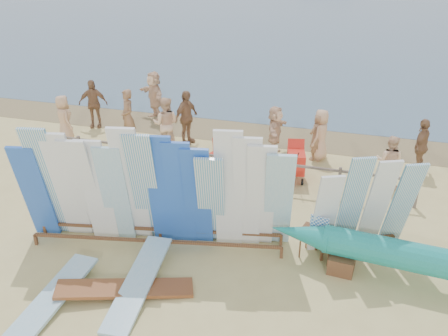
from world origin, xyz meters
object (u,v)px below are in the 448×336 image
(outrigger_canoe, at_px, (443,265))
(beachgoer_0, at_px, (64,119))
(beach_chair_right, at_px, (222,156))
(beachgoer_5, at_px, (275,131))
(main_surfboard_rack, at_px, (155,194))
(stroller, at_px, (296,165))
(flat_board_c, at_px, (126,294))
(side_surfboard_rack, at_px, (365,208))
(beachgoer_4, at_px, (186,118))
(beachgoer_1, at_px, (128,117))
(vendor_table, at_px, (318,244))
(flat_board_b, at_px, (50,307))
(beachgoer_11, at_px, (154,95))
(beachgoer_10, at_px, (421,146))
(beachgoer_7, at_px, (316,137))
(beachgoer_8, at_px, (389,161))
(beachgoer_6, at_px, (320,135))
(flat_board_a, at_px, (140,289))
(beach_chair_left, at_px, (219,156))
(beachgoer_2, at_px, (166,124))
(beachgoer_extra_1, at_px, (93,104))

(outrigger_canoe, relative_size, beachgoer_0, 4.28)
(beach_chair_right, xyz_separation_m, beachgoer_5, (1.47, 1.11, 0.60))
(main_surfboard_rack, distance_m, stroller, 5.01)
(flat_board_c, height_order, beach_chair_right, beach_chair_right)
(main_surfboard_rack, height_order, side_surfboard_rack, main_surfboard_rack)
(beachgoer_4, xyz_separation_m, beachgoer_1, (-1.94, -0.51, 0.01))
(side_surfboard_rack, xyz_separation_m, vendor_table, (-0.90, -0.46, -0.79))
(flat_board_b, distance_m, beachgoer_11, 10.82)
(outrigger_canoe, height_order, stroller, stroller)
(beachgoer_10, distance_m, beachgoer_7, 3.12)
(beachgoer_5, distance_m, beachgoer_1, 5.05)
(beachgoer_8, xyz_separation_m, beachgoer_6, (-2.07, 1.37, 0.05))
(flat_board_b, bearing_deg, beachgoer_1, 107.22)
(beachgoer_4, distance_m, beachgoer_7, 4.42)
(flat_board_a, xyz_separation_m, beach_chair_left, (-0.20, 6.24, 0.25))
(beachgoer_2, bearing_deg, beachgoer_5, 178.99)
(beachgoer_10, bearing_deg, beachgoer_0, -66.01)
(stroller, relative_size, beachgoer_4, 0.62)
(main_surfboard_rack, relative_size, outrigger_canoe, 0.87)
(outrigger_canoe, height_order, beachgoer_8, beachgoer_8)
(beachgoer_0, bearing_deg, outrigger_canoe, -164.02)
(stroller, distance_m, beachgoer_1, 6.12)
(flat_board_b, xyz_separation_m, beachgoer_5, (2.77, 8.40, 0.82))
(flat_board_a, xyz_separation_m, beachgoer_1, (-3.69, 6.99, 0.95))
(beach_chair_right, bearing_deg, side_surfboard_rack, -74.26)
(beachgoer_0, bearing_deg, main_surfboard_rack, 177.19)
(beachgoer_11, height_order, beachgoer_7, beachgoer_11)
(stroller, height_order, beachgoer_8, beachgoer_8)
(stroller, relative_size, beachgoer_8, 0.75)
(beachgoer_0, height_order, beachgoer_4, beachgoer_4)
(beachgoer_4, bearing_deg, beachgoer_11, 65.84)
(outrigger_canoe, bearing_deg, beachgoer_7, 124.01)
(flat_board_a, xyz_separation_m, beachgoer_extra_1, (-5.64, 8.02, 0.91))
(outrigger_canoe, relative_size, beachgoer_8, 4.55)
(beachgoer_11, bearing_deg, beach_chair_left, 0.01)
(main_surfboard_rack, xyz_separation_m, beachgoer_0, (-5.64, 4.96, -0.54))
(beachgoer_0, bearing_deg, flat_board_c, 168.84)
(flat_board_c, relative_size, beachgoer_extra_1, 1.49)
(outrigger_canoe, xyz_separation_m, beachgoer_extra_1, (-11.44, 6.37, 0.27))
(beachgoer_7, bearing_deg, main_surfboard_rack, -0.01)
(beachgoer_1, bearing_deg, beachgoer_8, 37.75)
(flat_board_a, bearing_deg, beachgoer_6, 65.21)
(beach_chair_right, height_order, beachgoer_1, beachgoer_1)
(beachgoer_10, bearing_deg, beachgoer_11, -82.99)
(beachgoer_2, height_order, beachgoer_10, beachgoer_2)
(beachgoer_10, bearing_deg, side_surfboard_rack, 1.93)
(beachgoer_5, bearing_deg, vendor_table, -157.80)
(beach_chair_left, distance_m, beachgoer_0, 5.73)
(flat_board_a, relative_size, beachgoer_7, 1.76)
(beachgoer_6, relative_size, beachgoer_5, 1.00)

